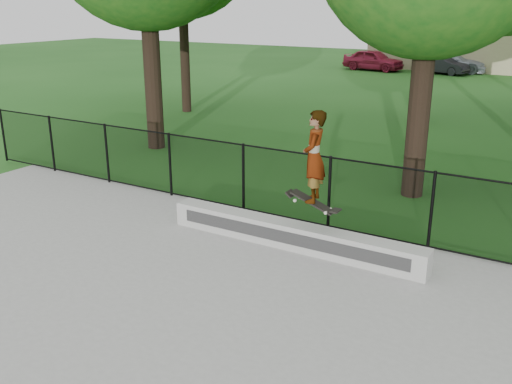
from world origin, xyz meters
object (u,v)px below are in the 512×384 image
car_a (373,60)px  car_c (450,62)px  grind_ledge (292,235)px  skater_airborne (314,159)px  car_b (442,65)px

car_a → car_c: 4.87m
grind_ledge → skater_airborne: skater_airborne is taller
car_a → skater_airborne: size_ratio=2.20×
car_c → skater_airborne: size_ratio=2.28×
skater_airborne → car_c: bearing=98.5°
grind_ledge → car_c: (-4.10, 30.13, 0.36)m
car_c → skater_airborne: (4.51, -30.16, 1.17)m
car_b → car_c: car_c is taller
car_c → grind_ledge: bearing=-179.8°
grind_ledge → skater_airborne: (0.41, -0.03, 1.53)m
car_a → car_b: car_a is taller
grind_ledge → skater_airborne: bearing=-4.6°
car_a → car_c: car_a is taller
car_c → skater_airborne: 30.52m
skater_airborne → car_a: bearing=107.7°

